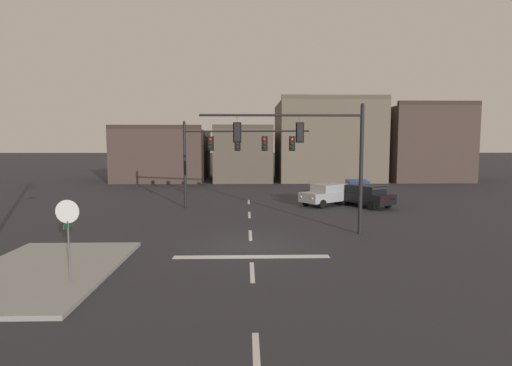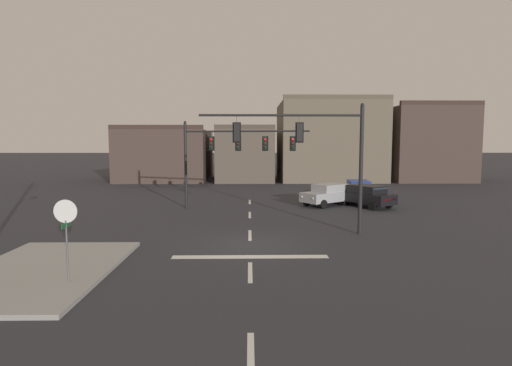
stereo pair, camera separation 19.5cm
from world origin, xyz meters
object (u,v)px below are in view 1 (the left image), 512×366
(stop_sign, at_px, (68,221))
(signal_mast_near_side, at_px, (313,146))
(signal_mast_far_side, at_px, (229,148))
(car_lot_farside, at_px, (364,195))
(car_lot_nearside, at_px, (357,189))
(car_lot_middle, at_px, (328,194))

(stop_sign, bearing_deg, signal_mast_near_side, 39.45)
(signal_mast_near_side, relative_size, signal_mast_far_side, 0.94)
(stop_sign, xyz_separation_m, car_lot_farside, (14.46, 16.57, -1.29))
(signal_mast_far_side, xyz_separation_m, car_lot_nearside, (10.44, 4.55, -3.44))
(stop_sign, height_order, car_lot_middle, stop_sign)
(stop_sign, relative_size, car_lot_farside, 0.60)
(car_lot_middle, xyz_separation_m, car_lot_farside, (2.51, -0.83, 0.00))
(car_lot_middle, relative_size, car_lot_farside, 0.99)
(car_lot_farside, bearing_deg, signal_mast_far_side, -175.76)
(signal_mast_near_side, xyz_separation_m, car_lot_farside, (5.32, 9.05, -3.66))
(stop_sign, bearing_deg, car_lot_middle, 55.54)
(car_lot_middle, bearing_deg, car_lot_nearside, 44.55)
(car_lot_nearside, bearing_deg, signal_mast_far_side, -156.47)
(signal_mast_far_side, bearing_deg, car_lot_middle, 11.95)
(signal_mast_near_side, height_order, car_lot_nearside, signal_mast_near_side)
(signal_mast_near_side, relative_size, car_lot_nearside, 1.81)
(car_lot_farside, bearing_deg, stop_sign, -131.11)
(car_lot_nearside, bearing_deg, stop_sign, -126.30)
(stop_sign, distance_m, car_lot_middle, 21.14)
(signal_mast_far_side, height_order, car_lot_nearside, signal_mast_far_side)
(signal_mast_far_side, bearing_deg, car_lot_nearside, 23.53)
(signal_mast_near_side, bearing_deg, car_lot_farside, 59.55)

